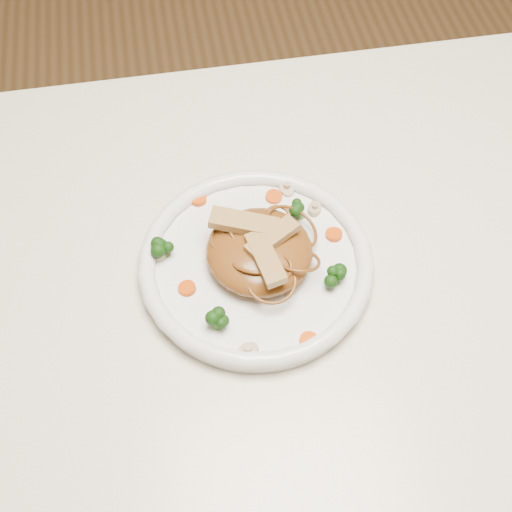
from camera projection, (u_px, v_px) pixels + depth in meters
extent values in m
plane|color=brown|center=(303.00, 474.00, 1.39)|extent=(4.00, 4.00, 0.00)
cube|color=beige|center=(339.00, 295.00, 0.79)|extent=(1.20, 0.80, 0.04)
cylinder|color=white|center=(256.00, 267.00, 0.78)|extent=(0.27, 0.27, 0.02)
ellipsoid|color=brown|center=(259.00, 251.00, 0.76)|extent=(0.15, 0.15, 0.04)
cube|color=tan|center=(272.00, 238.00, 0.74)|extent=(0.07, 0.05, 0.01)
cube|color=tan|center=(244.00, 223.00, 0.75)|extent=(0.08, 0.05, 0.01)
cube|color=tan|center=(266.00, 258.00, 0.72)|extent=(0.04, 0.08, 0.01)
cylinder|color=#E45B08|center=(274.00, 197.00, 0.82)|extent=(0.02, 0.02, 0.00)
cylinder|color=#E45B08|center=(187.00, 288.00, 0.75)|extent=(0.03, 0.03, 0.00)
cylinder|color=#E45B08|center=(334.00, 234.00, 0.79)|extent=(0.03, 0.03, 0.00)
cylinder|color=#E45B08|center=(198.00, 199.00, 0.82)|extent=(0.02, 0.02, 0.00)
cylinder|color=#E45B08|center=(309.00, 340.00, 0.71)|extent=(0.03, 0.03, 0.00)
cylinder|color=beige|center=(248.00, 351.00, 0.71)|extent=(0.03, 0.03, 0.01)
cylinder|color=beige|center=(315.00, 209.00, 0.81)|extent=(0.03, 0.03, 0.01)
cylinder|color=beige|center=(157.00, 253.00, 0.78)|extent=(0.04, 0.04, 0.01)
cylinder|color=beige|center=(287.00, 188.00, 0.83)|extent=(0.03, 0.03, 0.01)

